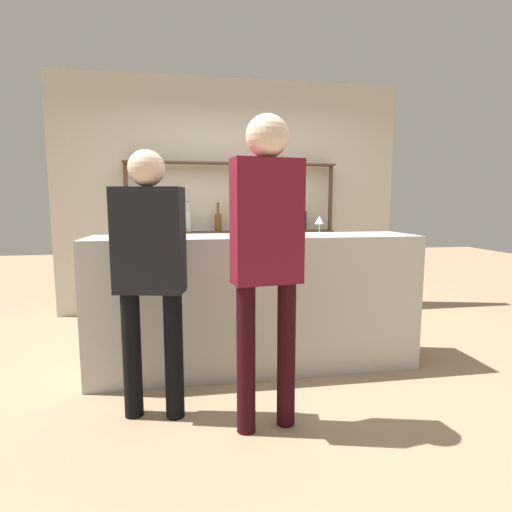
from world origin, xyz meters
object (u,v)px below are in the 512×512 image
customer_center (267,244)px  customer_left (150,263)px  server_behind_counter (270,235)px  counter_bottle_0 (297,220)px  counter_bottle_1 (136,221)px  wine_glass (319,221)px  counter_bottle_2 (142,220)px

customer_center → customer_left: customer_center is taller
server_behind_counter → customer_left: (-1.06, -1.59, -0.03)m
counter_bottle_0 → counter_bottle_1: counter_bottle_0 is taller
counter_bottle_1 → server_behind_counter: (1.21, 1.01, -0.20)m
counter_bottle_1 → wine_glass: size_ratio=2.06×
counter_bottle_0 → counter_bottle_2: bearing=-179.5°
wine_glass → customer_center: size_ratio=0.08×
counter_bottle_1 → customer_left: bearing=-76.0°
counter_bottle_1 → counter_bottle_2: size_ratio=0.94×
server_behind_counter → customer_center: size_ratio=0.95×
wine_glass → customer_left: size_ratio=0.09×
counter_bottle_1 → customer_left: customer_left is taller
counter_bottle_2 → customer_left: customer_left is taller
server_behind_counter → customer_left: size_ratio=1.05×
wine_glass → counter_bottle_2: bearing=-177.0°
counter_bottle_1 → wine_glass: 1.38m
counter_bottle_2 → wine_glass: size_ratio=2.20×
counter_bottle_2 → customer_center: 1.06m
counter_bottle_0 → server_behind_counter: 1.12m
customer_center → server_behind_counter: bearing=-20.7°
counter_bottle_0 → customer_center: 0.84m
counter_bottle_1 → server_behind_counter: server_behind_counter is taller
counter_bottle_2 → server_behind_counter: 1.61m
counter_bottle_2 → server_behind_counter: server_behind_counter is taller
counter_bottle_0 → customer_left: 1.18m
counter_bottle_1 → counter_bottle_2: bearing=-59.3°
counter_bottle_1 → server_behind_counter: bearing=40.0°
counter_bottle_0 → customer_center: size_ratio=0.19×
counter_bottle_2 → customer_left: bearing=-79.7°
counter_bottle_0 → wine_glass: size_ratio=2.20×
counter_bottle_2 → customer_center: bearing=-44.0°
wine_glass → counter_bottle_1: bearing=178.9°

